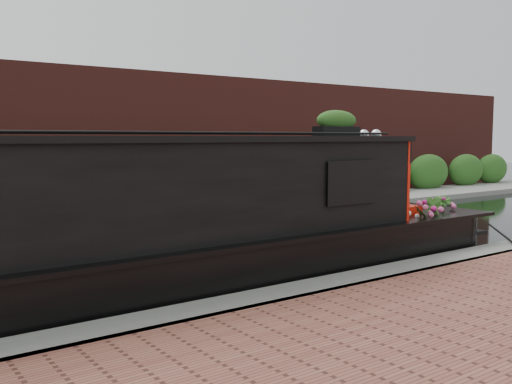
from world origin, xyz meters
TOP-DOWN VIEW (x-y plane):
  - ground at (0.00, 0.00)m, footprint 80.00×80.00m
  - near_bank_coping at (0.00, -3.30)m, footprint 40.00×0.60m
  - far_bank_path at (0.00, 4.20)m, footprint 40.00×2.40m
  - far_hedge at (0.00, 5.10)m, footprint 40.00×1.10m
  - far_brick_wall at (0.00, 7.20)m, footprint 40.00×1.00m
  - narrowboat at (-1.75, -1.91)m, footprint 11.57×2.04m
  - rope_fender at (4.44, -1.91)m, footprint 0.29×0.39m

SIDE VIEW (x-z plane):
  - ground at x=0.00m, z-range 0.00..0.00m
  - near_bank_coping at x=0.00m, z-range -0.25..0.25m
  - far_bank_path at x=0.00m, z-range -0.17..0.17m
  - far_hedge at x=0.00m, z-range -1.40..1.40m
  - far_brick_wall at x=0.00m, z-range -4.00..4.00m
  - rope_fender at x=4.44m, z-range 0.00..0.29m
  - narrowboat at x=-1.75m, z-range -0.56..2.17m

